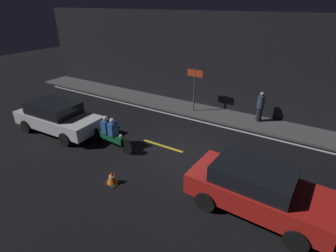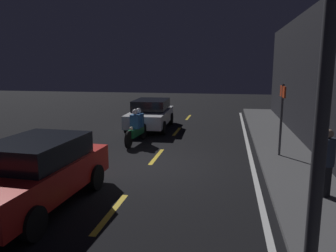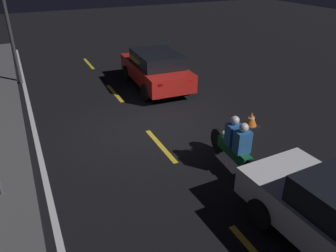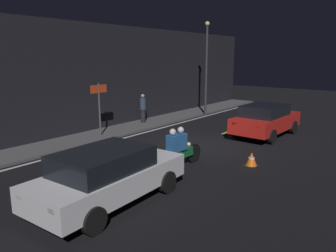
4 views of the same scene
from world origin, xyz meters
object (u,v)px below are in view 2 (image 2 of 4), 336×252
(traffic_cone_near, at_px, (74,146))
(shop_sign, at_px, (282,106))
(taxi_red, at_px, (34,172))
(motorcycle, at_px, (137,127))
(pedestrian, at_px, (326,163))
(street_lamp, at_px, (328,49))
(sedan_white, at_px, (151,113))

(traffic_cone_near, distance_m, shop_sign, 7.42)
(taxi_red, bearing_deg, shop_sign, 132.97)
(traffic_cone_near, bearing_deg, motorcycle, 132.90)
(motorcycle, bearing_deg, pedestrian, 55.44)
(motorcycle, xyz_separation_m, traffic_cone_near, (1.74, -1.88, -0.42))
(traffic_cone_near, xyz_separation_m, pedestrian, (3.01, 7.74, 0.67))
(taxi_red, xyz_separation_m, traffic_cone_near, (-4.54, -1.33, -0.56))
(pedestrian, bearing_deg, shop_sign, -171.81)
(taxi_red, relative_size, pedestrian, 2.65)
(shop_sign, bearing_deg, street_lamp, -6.09)
(taxi_red, xyz_separation_m, motorcycle, (-6.28, 0.54, -0.14))
(taxi_red, bearing_deg, sedan_white, -179.56)
(motorcycle, bearing_deg, traffic_cone_near, -42.58)
(traffic_cone_near, height_order, shop_sign, shop_sign)
(taxi_red, bearing_deg, motorcycle, 177.63)
(pedestrian, relative_size, street_lamp, 0.27)
(traffic_cone_near, xyz_separation_m, shop_sign, (-0.48, 7.23, 1.57))
(sedan_white, distance_m, street_lamp, 13.46)
(traffic_cone_near, relative_size, pedestrian, 0.32)
(street_lamp, bearing_deg, shop_sign, 173.91)
(traffic_cone_near, distance_m, street_lamp, 10.22)
(pedestrian, bearing_deg, traffic_cone_near, -111.29)
(pedestrian, distance_m, shop_sign, 3.65)
(sedan_white, bearing_deg, traffic_cone_near, -21.18)
(pedestrian, height_order, shop_sign, shop_sign)
(sedan_white, relative_size, traffic_cone_near, 8.72)
(sedan_white, bearing_deg, street_lamp, 18.40)
(pedestrian, distance_m, street_lamp, 5.14)
(sedan_white, distance_m, pedestrian, 10.02)
(taxi_red, height_order, pedestrian, pedestrian)
(sedan_white, bearing_deg, taxi_red, -4.57)
(taxi_red, height_order, motorcycle, taxi_red)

